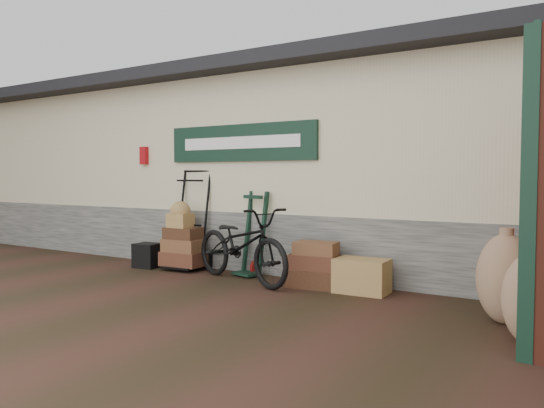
# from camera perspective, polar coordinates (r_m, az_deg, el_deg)

# --- Properties ---
(ground) EXTENTS (80.00, 80.00, 0.00)m
(ground) POSITION_cam_1_polar(r_m,az_deg,el_deg) (7.17, -5.99, -8.68)
(ground) COLOR black
(ground) RESTS_ON ground
(station_building) EXTENTS (14.40, 4.10, 3.20)m
(station_building) POSITION_cam_1_polar(r_m,az_deg,el_deg) (9.33, 4.40, 4.01)
(station_building) COLOR #4C4C47
(station_building) RESTS_ON ground
(porter_trolley) EXTENTS (0.83, 0.64, 1.58)m
(porter_trolley) POSITION_cam_1_polar(r_m,az_deg,el_deg) (8.39, -8.81, -1.54)
(porter_trolley) COLOR black
(porter_trolley) RESTS_ON ground
(green_barrow) EXTENTS (0.53, 0.48, 1.23)m
(green_barrow) POSITION_cam_1_polar(r_m,az_deg,el_deg) (7.74, -2.05, -3.20)
(green_barrow) COLOR black
(green_barrow) RESTS_ON ground
(suitcase_stack) EXTENTS (0.74, 0.53, 0.61)m
(suitcase_stack) POSITION_cam_1_polar(r_m,az_deg,el_deg) (6.99, 4.51, -6.45)
(suitcase_stack) COLOR #381F12
(suitcase_stack) RESTS_ON ground
(wicker_hamper) EXTENTS (0.67, 0.45, 0.42)m
(wicker_hamper) POSITION_cam_1_polar(r_m,az_deg,el_deg) (6.74, 9.64, -7.63)
(wicker_hamper) COLOR olive
(wicker_hamper) RESTS_ON ground
(black_trunk) EXTENTS (0.41, 0.36, 0.38)m
(black_trunk) POSITION_cam_1_polar(r_m,az_deg,el_deg) (8.68, -13.23, -5.40)
(black_trunk) COLOR black
(black_trunk) RESTS_ON ground
(bicycle) EXTENTS (1.28, 2.09, 1.15)m
(bicycle) POSITION_cam_1_polar(r_m,az_deg,el_deg) (7.27, -3.31, -3.91)
(bicycle) COLOR black
(bicycle) RESTS_ON ground
(burlap_sack_left) EXTENTS (0.60, 0.52, 0.89)m
(burlap_sack_left) POSITION_cam_1_polar(r_m,az_deg,el_deg) (5.71, 23.83, -7.38)
(burlap_sack_left) COLOR #8C6A4B
(burlap_sack_left) RESTS_ON ground
(burlap_sack_right) EXTENTS (0.52, 0.44, 0.80)m
(burlap_sack_right) POSITION_cam_1_polar(r_m,az_deg,el_deg) (5.07, 26.24, -9.22)
(burlap_sack_right) COLOR #8C6A4B
(burlap_sack_right) RESTS_ON ground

